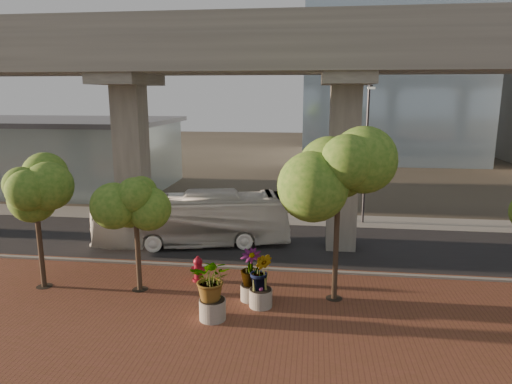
# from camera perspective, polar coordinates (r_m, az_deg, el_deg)

# --- Properties ---
(ground) EXTENTS (160.00, 160.00, 0.00)m
(ground) POSITION_cam_1_polar(r_m,az_deg,el_deg) (24.89, -3.37, -7.87)
(ground) COLOR #342F26
(ground) RESTS_ON ground
(brick_plaza) EXTENTS (70.00, 13.00, 0.06)m
(brick_plaza) POSITION_cam_1_polar(r_m,az_deg,el_deg) (17.76, -8.31, -16.53)
(brick_plaza) COLOR brown
(brick_plaza) RESTS_ON ground
(asphalt_road) EXTENTS (90.00, 8.00, 0.04)m
(asphalt_road) POSITION_cam_1_polar(r_m,az_deg,el_deg) (26.74, -2.59, -6.38)
(asphalt_road) COLOR black
(asphalt_road) RESTS_ON ground
(curb_strip) EXTENTS (70.00, 0.25, 0.16)m
(curb_strip) POSITION_cam_1_polar(r_m,az_deg,el_deg) (23.03, -4.30, -9.37)
(curb_strip) COLOR gray
(curb_strip) RESTS_ON ground
(far_sidewalk) EXTENTS (90.00, 3.00, 0.06)m
(far_sidewalk) POSITION_cam_1_polar(r_m,az_deg,el_deg) (31.93, -0.91, -3.25)
(far_sidewalk) COLOR gray
(far_sidewalk) RESTS_ON ground
(transit_viaduct) EXTENTS (72.00, 5.60, 12.40)m
(transit_viaduct) POSITION_cam_1_polar(r_m,az_deg,el_deg) (25.38, -2.74, 9.37)
(transit_viaduct) COLOR #9A968C
(transit_viaduct) RESTS_ON ground
(station_pavilion) EXTENTS (23.00, 13.00, 6.30)m
(station_pavilion) POSITION_cam_1_polar(r_m,az_deg,el_deg) (46.28, -24.69, 4.49)
(station_pavilion) COLOR #A2B7B9
(station_pavilion) RESTS_ON ground
(transit_bus) EXTENTS (11.21, 4.78, 3.04)m
(transit_bus) POSITION_cam_1_polar(r_m,az_deg,el_deg) (26.23, -7.91, -3.43)
(transit_bus) COLOR silver
(transit_bus) RESTS_ON ground
(fire_hydrant) EXTENTS (0.60, 0.54, 1.20)m
(fire_hydrant) POSITION_cam_1_polar(r_m,az_deg,el_deg) (21.44, -7.25, -9.52)
(fire_hydrant) COLOR maroon
(fire_hydrant) RESTS_ON ground
(planter_front) EXTENTS (2.27, 2.27, 2.50)m
(planter_front) POSITION_cam_1_polar(r_m,az_deg,el_deg) (17.60, -5.52, -11.13)
(planter_front) COLOR gray
(planter_front) RESTS_ON ground
(planter_right) EXTENTS (2.07, 2.07, 2.22)m
(planter_right) POSITION_cam_1_polar(r_m,az_deg,el_deg) (19.13, -0.68, -9.69)
(planter_right) COLOR #ABA89A
(planter_right) RESTS_ON ground
(planter_left) EXTENTS (2.09, 2.09, 2.30)m
(planter_left) POSITION_cam_1_polar(r_m,az_deg,el_deg) (18.56, 0.61, -10.20)
(planter_left) COLOR #A8A298
(planter_left) RESTS_ON ground
(street_tree_far_west) EXTENTS (3.26, 3.26, 5.94)m
(street_tree_far_west) POSITION_cam_1_polar(r_m,az_deg,el_deg) (21.73, -25.97, 0.24)
(street_tree_far_west) COLOR #423125
(street_tree_far_west) RESTS_ON ground
(street_tree_near_west) EXTENTS (3.09, 3.09, 5.36)m
(street_tree_near_west) POSITION_cam_1_polar(r_m,az_deg,el_deg) (20.00, -14.87, -1.34)
(street_tree_near_west) COLOR #423125
(street_tree_near_west) RESTS_ON ground
(street_tree_near_east) EXTENTS (4.38, 4.38, 7.57)m
(street_tree_near_east) POSITION_cam_1_polar(r_m,az_deg,el_deg) (18.42, 10.34, 2.87)
(street_tree_near_east) COLOR #423125
(street_tree_near_east) RESTS_ON ground
(streetlamp_west) EXTENTS (0.36, 1.06, 7.31)m
(streetlamp_west) POSITION_cam_1_polar(r_m,az_deg,el_deg) (33.49, -16.57, 4.39)
(streetlamp_west) COLOR #302F35
(streetlamp_west) RESTS_ON ground
(streetlamp_east) EXTENTS (0.45, 1.31, 9.02)m
(streetlamp_east) POSITION_cam_1_polar(r_m,az_deg,el_deg) (30.49, 13.65, 5.70)
(streetlamp_east) COLOR #313136
(streetlamp_east) RESTS_ON ground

